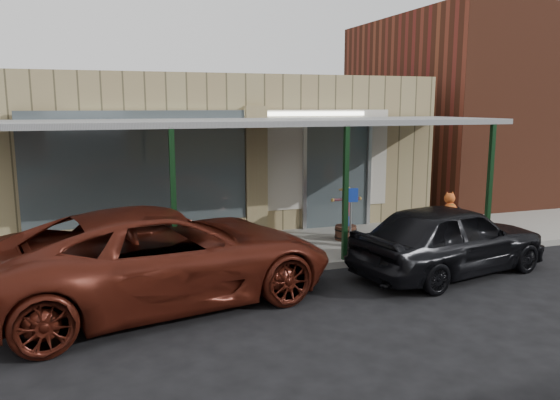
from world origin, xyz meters
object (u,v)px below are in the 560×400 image
object	(u,v)px
barrel_pumpkin	(145,254)
car_maroon	(163,256)
handicap_sign	(351,212)
parked_sedan	(450,238)
barrel_scarecrow	(346,221)

from	to	relation	value
barrel_pumpkin	car_maroon	xyz separation A→B (m)	(0.15, -1.88, 0.45)
handicap_sign	car_maroon	size ratio (longest dim) A/B	0.24
handicap_sign	barrel_pumpkin	bearing A→B (deg)	-174.30
barrel_pumpkin	parked_sedan	distance (m)	6.25
parked_sedan	car_maroon	bearing A→B (deg)	75.62
handicap_sign	parked_sedan	bearing A→B (deg)	-32.88
barrel_scarecrow	barrel_pumpkin	bearing A→B (deg)	-158.00
handicap_sign	car_maroon	distance (m)	4.44
barrel_pumpkin	parked_sedan	xyz separation A→B (m)	(5.87, -2.12, 0.36)
barrel_scarecrow	car_maroon	size ratio (longest dim) A/B	0.22
barrel_pumpkin	car_maroon	world-z (taller)	car_maroon
barrel_pumpkin	car_maroon	distance (m)	1.94
parked_sedan	car_maroon	world-z (taller)	car_maroon
parked_sedan	car_maroon	xyz separation A→B (m)	(-5.72, 0.24, 0.09)
handicap_sign	parked_sedan	world-z (taller)	handicap_sign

